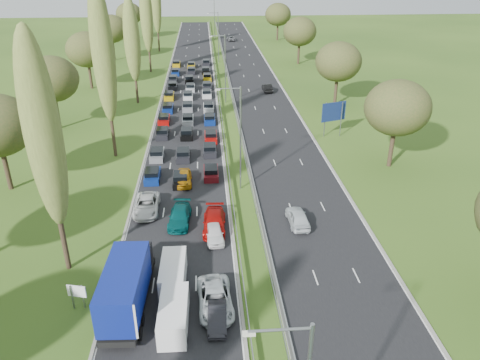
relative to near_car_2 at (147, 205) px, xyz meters
name	(u,v)px	position (x,y,z in m)	size (l,w,h in m)	color
ground	(225,99)	(10.23, 41.63, -0.78)	(260.00, 260.00, 0.00)	#2E4D18
near_carriageway	(189,96)	(3.48, 44.13, -0.78)	(10.50, 215.00, 0.04)	black
far_carriageway	(260,95)	(16.98, 44.13, -0.78)	(10.50, 215.00, 0.04)	black
central_reservation	(225,93)	(10.23, 44.13, -0.23)	(2.36, 215.00, 0.32)	gray
lamp_columns	(225,70)	(10.23, 39.63, 5.22)	(0.18, 140.18, 12.00)	gray
poplar_row	(122,43)	(-5.77, 29.80, 11.60)	(2.80, 127.80, 22.44)	#2D2116
woodland_left	(45,85)	(-16.27, 24.26, 6.90)	(8.00, 166.00, 11.10)	#2D2116
woodland_right	(352,73)	(29.73, 28.30, 6.90)	(8.00, 153.00, 11.10)	#2D2116
traffic_queue_fill	(188,102)	(3.46, 39.00, -0.34)	(9.07, 69.41, 0.80)	navy
near_car_2	(147,205)	(0.00, 0.00, 0.00)	(2.53, 5.49, 1.52)	silver
near_car_7	(180,216)	(3.56, -2.55, -0.02)	(2.07, 5.10, 1.48)	#044647
near_car_8	(184,178)	(3.72, 6.40, -0.02)	(1.76, 4.38, 1.49)	#C8820D
near_car_9	(217,316)	(6.85, -17.10, -0.11)	(1.38, 3.95, 1.30)	black
near_car_10	(215,299)	(6.75, -15.37, 0.02)	(2.58, 5.61, 1.56)	silver
near_car_11	(214,222)	(6.99, -3.98, 0.01)	(2.18, 5.35, 1.55)	#A20D0A
near_car_12	(214,233)	(6.95, -5.83, -0.07)	(1.63, 4.05, 1.38)	white
far_car_0	(298,217)	(15.33, -3.74, 0.02)	(1.85, 4.60, 1.57)	silver
far_car_1	(267,88)	(18.77, 46.47, -0.01)	(1.58, 4.54, 1.50)	black
far_car_2	(231,38)	(15.24, 107.08, -0.06)	(2.33, 5.05, 1.40)	slate
blue_lorry	(127,284)	(0.17, -14.81, 1.36)	(2.74, 9.85, 4.16)	black
white_van_front	(173,272)	(3.42, -12.03, 0.26)	(1.98, 5.04, 2.03)	white
white_van_rear	(174,313)	(3.72, -16.98, 0.27)	(2.01, 5.12, 2.06)	white
info_sign	(77,294)	(-3.67, -14.64, 0.59)	(1.48, 0.46, 2.10)	gray
direction_sign	(334,113)	(25.13, 20.80, 2.79)	(3.81, 1.42, 5.20)	gray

